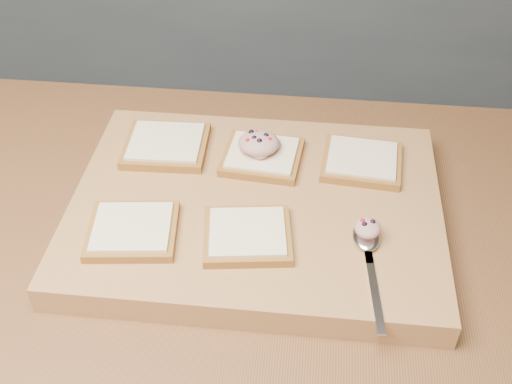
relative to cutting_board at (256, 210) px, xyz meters
The scene contains 10 objects.
back_counter 1.44m from the cutting_board, 88.18° to the left, with size 3.60×0.62×0.94m.
cutting_board is the anchor object (origin of this frame).
bread_far_left 0.18m from the cutting_board, 146.58° to the left, with size 0.13×0.12×0.02m.
bread_far_center 0.09m from the cutting_board, 90.25° to the left, with size 0.12×0.11×0.02m.
bread_far_right 0.18m from the cutting_board, 31.96° to the left, with size 0.12×0.11×0.02m.
bread_near_left 0.18m from the cutting_board, 150.35° to the right, with size 0.13×0.12×0.02m.
bread_near_center 0.08m from the cutting_board, 91.81° to the right, with size 0.13×0.12×0.02m.
tuna_salad_dollop 0.10m from the cutting_board, 93.71° to the left, with size 0.06×0.06×0.03m.
spoon 0.17m from the cutting_board, 26.71° to the right, with size 0.04×0.18×0.01m.
spoon_salad 0.17m from the cutting_board, 22.84° to the right, with size 0.03×0.04×0.02m.
Camera 1 is at (0.03, -0.60, 1.54)m, focal length 45.00 mm.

